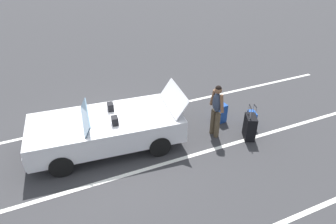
# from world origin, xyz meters

# --- Properties ---
(ground_plane) EXTENTS (80.00, 80.00, 0.00)m
(ground_plane) POSITION_xyz_m (0.00, 0.00, 0.00)
(ground_plane) COLOR #333335
(lot_line_near) EXTENTS (18.00, 0.12, 0.01)m
(lot_line_near) POSITION_xyz_m (0.00, -1.36, 0.00)
(lot_line_near) COLOR silver
(lot_line_near) RESTS_ON ground_plane
(lot_line_mid) EXTENTS (18.00, 0.12, 0.01)m
(lot_line_mid) POSITION_xyz_m (0.00, 1.34, 0.00)
(lot_line_mid) COLOR silver
(lot_line_mid) RESTS_ON ground_plane
(convertible_car) EXTENTS (4.37, 2.15, 1.49)m
(convertible_car) POSITION_xyz_m (0.20, -0.02, 0.59)
(convertible_car) COLOR silver
(convertible_car) RESTS_ON ground_plane
(suitcase_large_black) EXTENTS (0.46, 0.55, 1.08)m
(suitcase_large_black) POSITION_xyz_m (-3.90, 1.27, 0.37)
(suitcase_large_black) COLOR black
(suitcase_large_black) RESTS_ON ground_plane
(suitcase_medium_bright) EXTENTS (0.27, 0.42, 0.62)m
(suitcase_medium_bright) POSITION_xyz_m (-3.62, 0.13, 0.31)
(suitcase_medium_bright) COLOR #1E479E
(suitcase_medium_bright) RESTS_ON ground_plane
(suitcase_small_carryon) EXTENTS (0.29, 0.38, 0.73)m
(suitcase_small_carryon) POSITION_xyz_m (-4.33, 0.78, 0.25)
(suitcase_small_carryon) COLOR #1E479E
(suitcase_small_carryon) RESTS_ON ground_plane
(traveler_person) EXTENTS (0.26, 0.61, 1.65)m
(traveler_person) POSITION_xyz_m (-3.03, 0.74, 0.93)
(traveler_person) COLOR #4C3F2D
(traveler_person) RESTS_ON ground_plane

